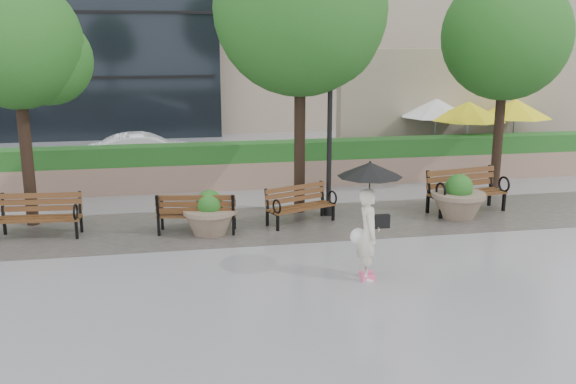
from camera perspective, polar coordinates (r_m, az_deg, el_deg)
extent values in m
plane|color=gray|center=(12.53, -3.68, -6.95)|extent=(100.00, 100.00, 0.00)
cube|color=#383330|center=(15.36, -5.07, -3.04)|extent=(28.00, 3.20, 0.01)
cube|color=#967560|center=(19.13, -6.31, 1.49)|extent=(24.00, 0.80, 0.80)
cube|color=#1C511B|center=(19.00, -6.36, 3.48)|extent=(24.00, 0.75, 0.55)
cube|color=tan|center=(24.35, 16.05, 7.47)|extent=(10.00, 0.60, 4.00)
cube|color=#1C511B|center=(22.40, 17.14, 2.89)|extent=(8.00, 0.50, 0.90)
cube|color=black|center=(23.12, -7.07, 2.58)|extent=(40.00, 7.00, 0.00)
cube|color=brown|center=(15.39, -21.26, -2.21)|extent=(1.85, 0.70, 0.05)
cube|color=brown|center=(15.58, -21.10, -0.83)|extent=(1.81, 0.28, 0.42)
cube|color=black|center=(15.48, -21.17, -2.93)|extent=(1.85, 0.80, 0.46)
torus|color=black|center=(14.97, -18.36, -1.69)|extent=(0.08, 0.37, 0.37)
cube|color=brown|center=(14.87, -8.08, -1.95)|extent=(1.85, 0.81, 0.05)
cube|color=brown|center=(14.53, -8.24, -1.08)|extent=(1.78, 0.40, 0.42)
cube|color=black|center=(14.90, -8.06, -2.76)|extent=(1.86, 0.91, 0.46)
torus|color=black|center=(14.92, -4.81, -1.10)|extent=(0.11, 0.37, 0.37)
torus|color=black|center=(15.12, -11.20, -1.12)|extent=(0.11, 0.37, 0.37)
cube|color=brown|center=(15.39, 1.20, -1.37)|extent=(1.76, 1.10, 0.05)
cube|color=brown|center=(15.53, 0.67, -0.12)|extent=(1.61, 0.74, 0.40)
cube|color=black|center=(15.47, 1.14, -2.05)|extent=(1.79, 1.19, 0.43)
torus|color=black|center=(14.80, -1.00, -1.31)|extent=(0.17, 0.34, 0.35)
torus|color=black|center=(15.66, 3.98, -0.49)|extent=(0.17, 0.34, 0.35)
cube|color=brown|center=(17.00, 15.66, -0.13)|extent=(2.13, 1.00, 0.06)
cube|color=brown|center=(17.17, 15.10, 1.25)|extent=(2.04, 0.53, 0.48)
cube|color=black|center=(17.08, 15.54, -0.89)|extent=(2.15, 1.11, 0.52)
torus|color=black|center=(16.23, 13.43, 0.10)|extent=(0.14, 0.42, 0.42)
torus|color=black|center=(17.40, 18.65, 0.66)|extent=(0.14, 0.42, 0.42)
cylinder|color=#7F6B56|center=(14.70, -6.97, -1.68)|extent=(1.22, 1.22, 0.10)
sphere|color=#184C15|center=(14.66, -6.99, -1.04)|extent=(0.63, 0.63, 0.63)
cylinder|color=#7F6B56|center=(16.44, 14.92, -0.23)|extent=(1.32, 1.32, 0.11)
sphere|color=#184C15|center=(16.40, 14.96, 0.38)|extent=(0.68, 0.68, 0.68)
cylinder|color=black|center=(15.89, 3.70, 4.30)|extent=(0.12, 0.12, 3.66)
cylinder|color=black|center=(16.24, 3.61, -1.55)|extent=(0.28, 0.28, 0.30)
sphere|color=black|center=(15.69, 3.80, 11.09)|extent=(0.24, 0.24, 0.24)
cylinder|color=black|center=(16.20, -22.30, 4.06)|extent=(0.28, 0.28, 3.98)
sphere|color=#184C15|center=(16.02, -23.05, 12.08)|extent=(2.98, 2.98, 2.98)
sphere|color=#184C15|center=(16.21, -20.59, 10.89)|extent=(2.09, 2.09, 2.09)
cylinder|color=black|center=(16.10, 1.05, 6.36)|extent=(0.28, 0.28, 4.72)
sphere|color=#184C15|center=(15.99, 1.10, 15.99)|extent=(4.21, 4.21, 4.21)
sphere|color=#184C15|center=(16.40, 2.99, 14.27)|extent=(2.95, 2.95, 2.95)
cylinder|color=black|center=(19.65, 18.28, 6.13)|extent=(0.28, 0.28, 4.12)
sphere|color=#184C15|center=(19.51, 18.80, 13.00)|extent=(3.61, 3.61, 3.61)
sphere|color=#184C15|center=(20.07, 19.82, 11.74)|extent=(2.52, 2.52, 2.52)
cylinder|color=black|center=(23.24, 12.80, 2.52)|extent=(0.40, 0.40, 0.10)
cylinder|color=#99999E|center=(23.06, 12.94, 5.08)|extent=(0.06, 0.06, 2.20)
cone|color=white|center=(22.95, 13.06, 7.30)|extent=(2.50, 2.50, 0.60)
cylinder|color=black|center=(22.48, 15.43, 2.00)|extent=(0.40, 0.40, 0.10)
cylinder|color=#99999E|center=(22.30, 15.60, 4.64)|extent=(0.06, 0.06, 2.20)
cone|color=yellow|center=(22.18, 15.75, 6.93)|extent=(2.50, 2.50, 0.60)
cylinder|color=black|center=(23.80, 19.19, 2.35)|extent=(0.40, 0.40, 0.10)
cylinder|color=#99999E|center=(23.63, 19.38, 4.85)|extent=(0.06, 0.06, 2.20)
cone|color=yellow|center=(23.52, 19.56, 7.02)|extent=(2.50, 2.50, 0.60)
imported|color=white|center=(22.11, -12.47, 3.50)|extent=(3.90, 1.70, 1.25)
imported|color=beige|center=(11.91, 7.17, -3.48)|extent=(0.56, 0.73, 1.84)
cube|color=#F2598C|center=(12.30, 6.97, -7.20)|extent=(0.15, 0.27, 0.09)
cube|color=#F2598C|center=(12.06, 7.15, -7.64)|extent=(0.15, 0.27, 0.09)
cube|color=black|center=(11.94, 8.21, -2.60)|extent=(0.17, 0.36, 0.25)
sphere|color=white|center=(12.14, 6.29, -3.96)|extent=(0.32, 0.32, 0.32)
cylinder|color=black|center=(11.77, 7.24, -0.20)|extent=(0.02, 0.02, 0.98)
cone|color=black|center=(11.67, 7.30, 1.99)|extent=(1.19, 1.19, 0.25)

